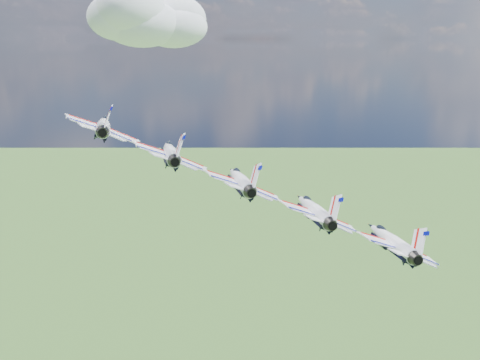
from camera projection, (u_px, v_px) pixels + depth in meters
name	position (u px, v px, depth m)	size (l,w,h in m)	color
cloud_far	(154.00, 18.00, 291.40)	(57.54, 45.21, 22.60)	white
jet_0	(104.00, 125.00, 86.83)	(10.34, 15.32, 4.58)	white
jet_1	(170.00, 152.00, 84.76)	(10.34, 15.32, 4.58)	white
jet_2	(240.00, 180.00, 82.69)	(10.34, 15.32, 4.58)	white
jet_3	(313.00, 209.00, 80.63)	(10.34, 15.32, 4.58)	white
jet_4	(391.00, 241.00, 78.56)	(10.34, 15.32, 4.58)	white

